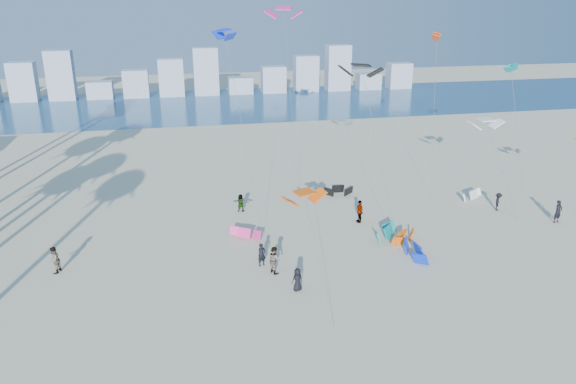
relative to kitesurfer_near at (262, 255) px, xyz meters
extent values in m
plane|color=navy|center=(-0.74, 58.04, -0.81)|extent=(220.00, 220.00, 0.00)
imported|color=black|center=(0.00, 0.00, 0.00)|extent=(0.70, 0.57, 1.64)
imported|color=gray|center=(0.65, -1.14, 0.12)|extent=(1.02, 1.13, 1.88)
imported|color=black|center=(1.66, -3.79, -0.05)|extent=(0.86, 0.69, 1.53)
imported|color=gray|center=(9.01, 5.92, 0.13)|extent=(0.59, 1.16, 1.90)
imported|color=black|center=(21.53, 5.97, -0.04)|extent=(1.06, 1.16, 1.56)
imported|color=gray|center=(-0.20, 10.19, -0.05)|extent=(1.50, 0.96, 1.54)
imported|color=black|center=(24.80, 2.57, 0.13)|extent=(0.77, 0.58, 1.90)
imported|color=gray|center=(-13.74, 1.76, 0.12)|extent=(1.01, 1.12, 1.87)
cylinder|color=#595959|center=(2.54, -5.58, 2.34)|extent=(0.67, 4.96, 6.34)
cylinder|color=#595959|center=(8.98, 1.95, 5.63)|extent=(2.16, 4.09, 12.90)
cylinder|color=#595959|center=(21.29, 5.73, 2.98)|extent=(1.38, 4.34, 7.61)
cylinder|color=#595959|center=(-0.16, 6.87, 6.71)|extent=(2.02, 5.03, 15.06)
cylinder|color=#595959|center=(17.85, 12.04, 6.34)|extent=(0.63, 2.80, 14.33)
cylinder|color=#595959|center=(5.38, 15.82, 7.35)|extent=(0.22, 5.72, 16.34)
cylinder|color=#595959|center=(26.02, 11.32, 4.93)|extent=(1.67, 2.35, 11.51)
cube|color=#9EADBF|center=(-30.34, 68.04, 2.48)|extent=(4.40, 3.00, 6.60)
cube|color=#9EADBF|center=(-24.14, 68.04, 3.38)|extent=(4.40, 3.00, 8.40)
cube|color=#9EADBF|center=(-17.94, 68.04, 0.68)|extent=(4.40, 3.00, 3.00)
cube|color=#9EADBF|center=(-11.74, 68.04, 1.58)|extent=(4.40, 3.00, 4.80)
cube|color=#9EADBF|center=(-5.54, 68.04, 2.48)|extent=(4.40, 3.00, 6.60)
cube|color=#9EADBF|center=(0.66, 68.04, 3.38)|extent=(4.40, 3.00, 8.40)
cube|color=#9EADBF|center=(6.86, 68.04, 0.68)|extent=(4.40, 3.00, 3.00)
cube|color=#9EADBF|center=(13.06, 68.04, 1.58)|extent=(4.40, 3.00, 4.80)
cube|color=#9EADBF|center=(19.26, 68.04, 2.48)|extent=(4.40, 3.00, 6.60)
cube|color=#9EADBF|center=(25.46, 68.04, 3.38)|extent=(4.40, 3.00, 8.40)
cube|color=#9EADBF|center=(31.66, 68.04, 0.68)|extent=(4.40, 3.00, 3.00)
cube|color=#9EADBF|center=(37.86, 68.04, 1.58)|extent=(4.40, 3.00, 4.80)
camera|label=1|loc=(-5.06, -33.55, 16.96)|focal=34.30mm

